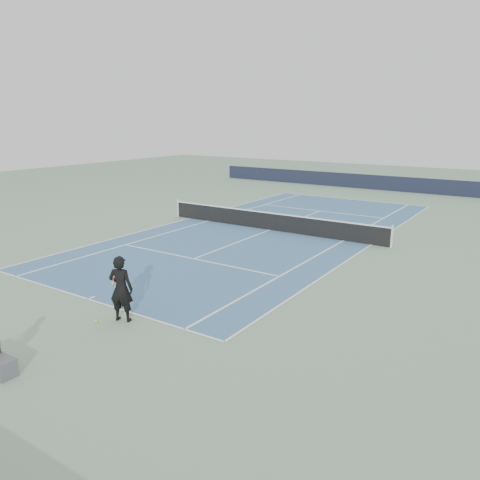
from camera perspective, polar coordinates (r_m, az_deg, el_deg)
The scene contains 6 objects.
ground at distance 24.91m, azimuth 3.67°, elevation 1.21°, with size 80.00×80.00×0.00m, color gray.
court_surface at distance 24.91m, azimuth 3.67°, elevation 1.22°, with size 10.97×23.77×0.01m, color #3C678E.
tennis_net at distance 24.80m, azimuth 3.69°, elevation 2.34°, with size 12.90×0.10×1.07m.
windscreen_far at distance 41.07m, azimuth 16.37°, elevation 6.75°, with size 30.00×0.25×1.20m, color black.
tennis_player at distance 13.94m, azimuth -14.31°, elevation -5.76°, with size 0.89×0.76×1.97m.
tennis_ball at distance 14.35m, azimuth -17.13°, elevation -9.44°, with size 0.07×0.07×0.07m, color #CCE92F.
Camera 1 is at (12.06, -21.04, 5.69)m, focal length 35.00 mm.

